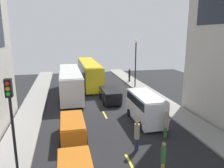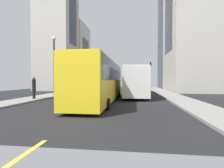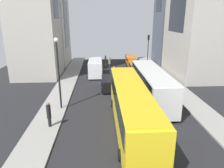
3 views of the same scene
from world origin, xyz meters
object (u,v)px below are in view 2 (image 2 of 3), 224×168
at_px(pedestrian_crossing_near, 102,84).
at_px(pedestrian_waiting_curb, 34,87).
at_px(delivery_van_white, 101,82).
at_px(car_black_0, 105,87).
at_px(streetcar_yellow, 101,78).
at_px(city_bus_white, 136,80).
at_px(pedestrian_walking_far, 115,84).
at_px(car_orange_1, 137,84).
at_px(car_orange_2, 137,85).
at_px(pedestrian_crossing_mid, 116,84).
at_px(traffic_light_near_corner, 151,70).

xyz_separation_m(pedestrian_crossing_near, pedestrian_waiting_curb, (3.02, 19.32, 0.10)).
height_order(delivery_van_white, car_black_0, delivery_van_white).
bearing_deg(streetcar_yellow, city_bus_white, -117.24).
bearing_deg(pedestrian_walking_far, pedestrian_crossing_near, -179.03).
distance_m(car_orange_1, pedestrian_crossing_near, 8.78).
relative_size(car_black_0, pedestrian_walking_far, 2.17).
xyz_separation_m(car_orange_2, pedestrian_walking_far, (4.82, -5.60, 0.15)).
bearing_deg(city_bus_white, pedestrian_crossing_mid, -75.27).
relative_size(car_black_0, pedestrian_waiting_curb, 2.00).
relative_size(car_black_0, car_orange_1, 0.97).
xyz_separation_m(car_orange_2, traffic_light_near_corner, (-3.05, -4.84, 3.17)).
distance_m(car_orange_2, pedestrian_waiting_curb, 20.56).
distance_m(delivery_van_white, pedestrian_crossing_near, 3.25).
xyz_separation_m(streetcar_yellow, pedestrian_crossing_mid, (0.77, -20.96, -0.98)).
bearing_deg(traffic_light_near_corner, car_orange_1, -28.86).
xyz_separation_m(streetcar_yellow, car_orange_1, (-3.55, -24.57, -1.17)).
distance_m(car_orange_2, traffic_light_near_corner, 6.54).
xyz_separation_m(car_black_0, car_orange_2, (-4.72, -8.28, 0.03)).
xyz_separation_m(car_orange_1, pedestrian_walking_far, (4.95, 0.85, 0.12)).
xyz_separation_m(delivery_van_white, pedestrian_crossing_near, (0.45, -3.20, -0.33)).
distance_m(delivery_van_white, car_orange_1, 10.65).
bearing_deg(delivery_van_white, pedestrian_walking_far, -103.50).
relative_size(pedestrian_walking_far, pedestrian_crossing_near, 0.89).
distance_m(car_orange_2, pedestrian_crossing_near, 7.19).
bearing_deg(pedestrian_crossing_mid, traffic_light_near_corner, 13.67).
xyz_separation_m(streetcar_yellow, pedestrian_crossing_near, (3.63, -19.52, -0.94)).
distance_m(pedestrian_walking_far, pedestrian_waiting_curb, 24.10).
xyz_separation_m(delivery_van_white, car_orange_2, (-6.59, -1.80, -0.59)).
height_order(delivery_van_white, pedestrian_walking_far, delivery_van_white).
relative_size(car_orange_1, pedestrian_crossing_near, 1.99).
xyz_separation_m(car_orange_1, pedestrian_crossing_near, (7.18, 5.05, 0.23)).
relative_size(pedestrian_waiting_curb, traffic_light_near_corner, 0.38).
bearing_deg(pedestrian_walking_far, car_orange_1, -51.33).
height_order(pedestrian_crossing_mid, pedestrian_waiting_curb, pedestrian_waiting_curb).
xyz_separation_m(delivery_van_white, pedestrian_waiting_curb, (3.48, 16.12, -0.23)).
bearing_deg(city_bus_white, car_black_0, -40.25).
relative_size(streetcar_yellow, delivery_van_white, 2.66).
bearing_deg(car_black_0, delivery_van_white, -73.86).
bearing_deg(car_orange_2, pedestrian_waiting_curb, 60.65).
bearing_deg(pedestrian_crossing_near, car_black_0, 17.94).
bearing_deg(pedestrian_crossing_near, streetcar_yellow, 14.94).
xyz_separation_m(pedestrian_waiting_curb, traffic_light_near_corner, (-13.13, -22.75, 2.80)).
height_order(car_black_0, car_orange_1, car_orange_1).
bearing_deg(pedestrian_crossing_near, delivery_van_white, 12.49).
distance_m(streetcar_yellow, pedestrian_waiting_curb, 6.71).
relative_size(car_black_0, car_orange_2, 1.06).
height_order(streetcar_yellow, pedestrian_crossing_near, streetcar_yellow).
bearing_deg(delivery_van_white, streetcar_yellow, 101.00).
xyz_separation_m(car_black_0, traffic_light_near_corner, (-7.77, -13.11, 3.19)).
xyz_separation_m(city_bus_white, streetcar_yellow, (3.14, 6.09, 0.12)).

